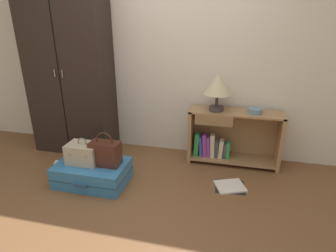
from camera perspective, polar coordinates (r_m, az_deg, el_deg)
The scene contains 11 objects.
ground_plane at distance 2.74m, azimuth -8.84°, elevation -17.38°, with size 9.00×9.00×0.00m, color brown.
back_wall at distance 3.58m, azimuth -0.86°, elevation 15.01°, with size 6.40×0.10×2.60m, color silver.
wardrobe at distance 3.80m, azimuth -19.21°, elevation 10.62°, with size 1.02×0.47×2.13m.
bookshelf at distance 3.51m, azimuth 12.17°, elevation -2.19°, with size 1.07×0.34×0.66m.
table_lamp at distance 3.27m, azimuth 9.98°, elevation 8.01°, with size 0.32×0.32×0.43m.
bowl at distance 3.35m, azimuth 17.11°, elevation 2.95°, with size 0.16×0.16×0.06m, color slate.
suitcase_large at distance 3.20m, azimuth -14.90°, elevation -9.06°, with size 0.75×0.52×0.23m.
train_case at distance 3.14m, azimuth -16.63°, elevation -5.25°, with size 0.33×0.24×0.28m.
handbag at distance 3.03m, azimuth -12.49°, elevation -5.35°, with size 0.31×0.17×0.37m.
bottle at distance 3.47m, azimuth -21.27°, elevation -7.99°, with size 0.07×0.07×0.18m.
open_book_on_floor at distance 3.14m, azimuth 12.35°, elevation -11.77°, with size 0.37×0.34×0.02m.
Camera 1 is at (0.88, -1.95, 1.71)m, focal length 30.30 mm.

